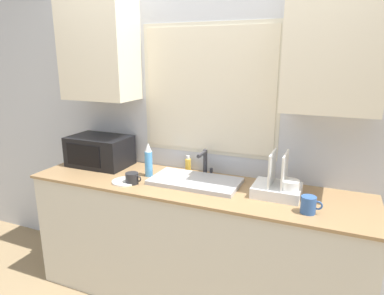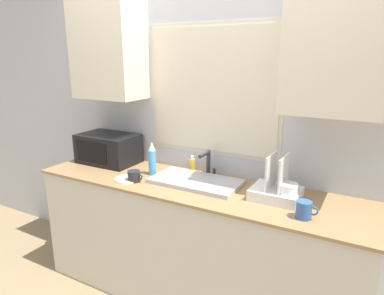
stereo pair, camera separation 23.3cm
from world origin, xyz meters
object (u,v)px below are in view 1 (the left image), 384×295
(soap_bottle, at_px, (188,165))
(mug_near_sink, at_px, (132,178))
(faucet, at_px, (205,161))
(microwave, at_px, (100,151))
(spray_bottle, at_px, (149,160))
(dish_rack, at_px, (279,186))

(soap_bottle, bearing_deg, mug_near_sink, -122.71)
(faucet, height_order, mug_near_sink, faucet)
(microwave, height_order, spray_bottle, spray_bottle)
(microwave, relative_size, soap_bottle, 3.84)
(soap_bottle, xyz_separation_m, mug_near_sink, (-0.26, -0.40, -0.02))
(microwave, relative_size, spray_bottle, 1.90)
(dish_rack, xyz_separation_m, soap_bottle, (-0.74, 0.22, -0.01))
(spray_bottle, xyz_separation_m, mug_near_sink, (-0.03, -0.19, -0.09))
(spray_bottle, distance_m, mug_near_sink, 0.21)
(dish_rack, bearing_deg, spray_bottle, 179.86)
(faucet, distance_m, soap_bottle, 0.17)
(microwave, distance_m, spray_bottle, 0.51)
(dish_rack, distance_m, spray_bottle, 0.97)
(faucet, relative_size, microwave, 0.40)
(microwave, xyz_separation_m, spray_bottle, (0.51, -0.08, 0.00))
(spray_bottle, distance_m, soap_bottle, 0.32)
(dish_rack, bearing_deg, faucet, 163.25)
(dish_rack, distance_m, mug_near_sink, 1.01)
(microwave, xyz_separation_m, mug_near_sink, (0.48, -0.26, -0.08))
(soap_bottle, distance_m, mug_near_sink, 0.48)
(soap_bottle, bearing_deg, spray_bottle, -136.89)
(spray_bottle, bearing_deg, microwave, 171.40)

